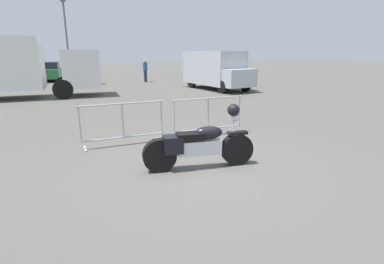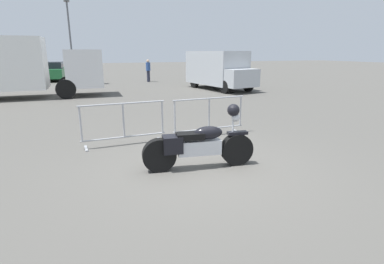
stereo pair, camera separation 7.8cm
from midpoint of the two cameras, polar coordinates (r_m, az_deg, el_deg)
The scene contains 11 objects.
ground_plane at distance 6.14m, azimuth 2.24°, elevation -6.73°, with size 120.00×120.00×0.00m, color #54514C.
motorcycle at distance 5.96m, azimuth 1.75°, elevation -2.44°, with size 2.27×0.51×1.28m.
crowd_barrier_near at distance 7.63m, azimuth -12.59°, elevation 1.62°, with size 2.11×0.52×1.07m.
crowd_barrier_far at distance 8.28m, azimuth 3.54°, elevation 2.99°, with size 2.11×0.52×1.07m.
box_truck at distance 17.37m, azimuth -31.29°, elevation 10.82°, with size 7.75×2.41×2.98m.
delivery_van at distance 18.94m, azimuth 5.16°, elevation 11.87°, with size 2.81×5.27×2.31m.
parked_car_red at distance 27.46m, azimuth -31.23°, elevation 9.74°, with size 1.94×4.41×1.47m.
parked_car_green at distance 27.10m, azimuth -25.02°, elevation 10.46°, with size 1.95×4.43×1.48m.
pedestrian at distance 23.79m, azimuth -8.25°, elevation 11.65°, with size 0.48×0.48×1.69m.
planter_island at distance 24.34m, azimuth 2.72°, elevation 10.73°, with size 3.21×3.21×1.20m.
street_lamp at distance 23.15m, azimuth -22.23°, elevation 17.57°, with size 0.36×0.70×5.68m.
Camera 2 is at (-2.22, -5.25, 2.28)m, focal length 28.00 mm.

